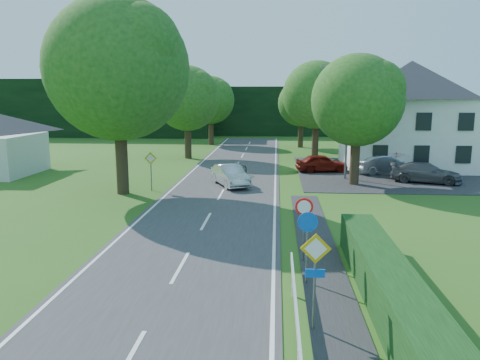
# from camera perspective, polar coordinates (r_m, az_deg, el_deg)

# --- Properties ---
(road) EXTENTS (7.00, 80.00, 0.04)m
(road) POSITION_cam_1_polar(r_m,az_deg,el_deg) (24.25, -3.46, -3.81)
(road) COLOR #353537
(road) RESTS_ON ground
(parking_pad) EXTENTS (14.00, 16.00, 0.04)m
(parking_pad) POSITION_cam_1_polar(r_m,az_deg,el_deg) (37.78, 17.74, 0.87)
(parking_pad) COLOR black
(parking_pad) RESTS_ON ground
(line_edge_left) EXTENTS (0.12, 80.00, 0.01)m
(line_edge_left) POSITION_cam_1_polar(r_m,az_deg,el_deg) (24.90, -10.91, -3.55)
(line_edge_left) COLOR white
(line_edge_left) RESTS_ON road
(line_edge_right) EXTENTS (0.12, 80.00, 0.01)m
(line_edge_right) POSITION_cam_1_polar(r_m,az_deg,el_deg) (24.02, 4.26, -3.90)
(line_edge_right) COLOR white
(line_edge_right) RESTS_ON road
(line_centre) EXTENTS (0.12, 80.00, 0.01)m
(line_centre) POSITION_cam_1_polar(r_m,az_deg,el_deg) (24.25, -3.46, -3.75)
(line_centre) COLOR white
(line_centre) RESTS_ON road
(tree_main) EXTENTS (9.40, 9.40, 11.64)m
(tree_main) POSITION_cam_1_polar(r_m,az_deg,el_deg) (28.81, -14.55, 9.79)
(tree_main) COLOR #1B4A16
(tree_main) RESTS_ON ground
(tree_left_far) EXTENTS (7.00, 7.00, 8.58)m
(tree_left_far) POSITION_cam_1_polar(r_m,az_deg,el_deg) (44.09, -6.43, 8.19)
(tree_left_far) COLOR #1B4A16
(tree_left_far) RESTS_ON ground
(tree_right_far) EXTENTS (7.40, 7.40, 9.09)m
(tree_right_far) POSITION_cam_1_polar(r_m,az_deg,el_deg) (45.45, 9.26, 8.51)
(tree_right_far) COLOR #1B4A16
(tree_right_far) RESTS_ON ground
(tree_left_back) EXTENTS (6.60, 6.60, 8.07)m
(tree_left_back) POSITION_cam_1_polar(r_m,az_deg,el_deg) (55.86, -3.59, 8.44)
(tree_left_back) COLOR #1B4A16
(tree_left_back) RESTS_ON ground
(tree_right_back) EXTENTS (6.20, 6.20, 7.56)m
(tree_right_back) POSITION_cam_1_polar(r_m,az_deg,el_deg) (53.39, 7.45, 8.01)
(tree_right_back) COLOR #1B4A16
(tree_right_back) RESTS_ON ground
(tree_right_mid) EXTENTS (7.00, 7.00, 8.58)m
(tree_right_mid) POSITION_cam_1_polar(r_m,az_deg,el_deg) (31.75, 14.02, 7.09)
(tree_right_mid) COLOR #1B4A16
(tree_right_mid) RESTS_ON ground
(treeline_left) EXTENTS (44.00, 6.00, 8.00)m
(treeline_left) POSITION_cam_1_polar(r_m,az_deg,el_deg) (72.41, -21.36, 8.19)
(treeline_left) COLOR black
(treeline_left) RESTS_ON ground
(treeline_right) EXTENTS (30.00, 5.00, 7.00)m
(treeline_right) POSITION_cam_1_polar(r_m,az_deg,el_deg) (69.48, 8.44, 8.30)
(treeline_right) COLOR black
(treeline_right) RESTS_ON ground
(house_white) EXTENTS (10.60, 8.40, 8.60)m
(house_white) POSITION_cam_1_polar(r_m,az_deg,el_deg) (40.74, 19.89, 7.62)
(house_white) COLOR white
(house_white) RESTS_ON ground
(streetlight) EXTENTS (2.03, 0.18, 8.00)m
(streetlight) POSITION_cam_1_polar(r_m,az_deg,el_deg) (33.65, 12.74, 7.61)
(streetlight) COLOR slate
(streetlight) RESTS_ON ground
(sign_priority_right) EXTENTS (0.78, 0.09, 2.59)m
(sign_priority_right) POSITION_cam_1_polar(r_m,az_deg,el_deg) (12.06, 9.16, -10.05)
(sign_priority_right) COLOR slate
(sign_priority_right) RESTS_ON ground
(sign_roundabout) EXTENTS (0.64, 0.08, 2.37)m
(sign_roundabout) POSITION_cam_1_polar(r_m,az_deg,el_deg) (14.93, 8.23, -6.47)
(sign_roundabout) COLOR slate
(sign_roundabout) RESTS_ON ground
(sign_speed_limit) EXTENTS (0.64, 0.11, 2.37)m
(sign_speed_limit) POSITION_cam_1_polar(r_m,az_deg,el_deg) (16.82, 7.80, -4.18)
(sign_speed_limit) COLOR slate
(sign_speed_limit) RESTS_ON ground
(sign_priority_left) EXTENTS (0.78, 0.09, 2.44)m
(sign_priority_left) POSITION_cam_1_polar(r_m,az_deg,el_deg) (29.62, -10.83, 1.98)
(sign_priority_left) COLOR slate
(sign_priority_left) RESTS_ON ground
(moving_car) EXTENTS (3.06, 4.40, 1.37)m
(moving_car) POSITION_cam_1_polar(r_m,az_deg,el_deg) (30.64, -1.19, 0.57)
(moving_car) COLOR #B2B3B7
(moving_car) RESTS_ON road
(motorcycle) EXTENTS (1.51, 2.26, 1.12)m
(motorcycle) POSITION_cam_1_polar(r_m,az_deg,el_deg) (33.98, 0.01, 1.34)
(motorcycle) COLOR black
(motorcycle) RESTS_ON road
(parked_car_red) EXTENTS (4.17, 2.21, 1.35)m
(parked_car_red) POSITION_cam_1_polar(r_m,az_deg,el_deg) (36.76, 9.95, 2.06)
(parked_car_red) COLOR maroon
(parked_car_red) RESTS_ON parking_pad
(parked_car_silver_a) EXTENTS (4.59, 2.56, 1.43)m
(parked_car_silver_a) POSITION_cam_1_polar(r_m,az_deg,el_deg) (37.00, 17.22, 1.86)
(parked_car_silver_a) COLOR #AAABAF
(parked_car_silver_a) RESTS_ON parking_pad
(parked_car_grey) EXTENTS (4.95, 3.19, 1.33)m
(parked_car_grey) POSITION_cam_1_polar(r_m,az_deg,el_deg) (34.27, 21.72, 0.85)
(parked_car_grey) COLOR #58575D
(parked_car_grey) RESTS_ON parking_pad
(parasol) EXTENTS (1.96, 2.00, 1.72)m
(parasol) POSITION_cam_1_polar(r_m,az_deg,el_deg) (36.67, 18.47, 1.94)
(parasol) COLOR red
(parasol) RESTS_ON parking_pad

